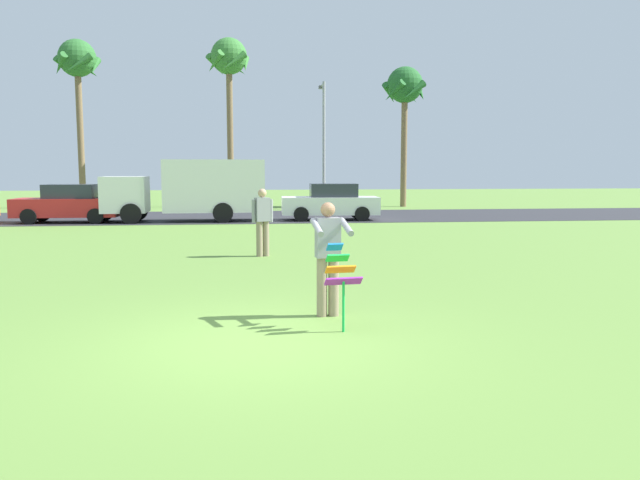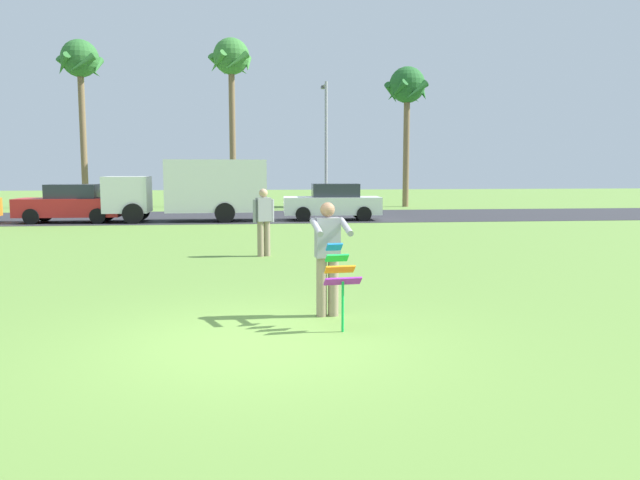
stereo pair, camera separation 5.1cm
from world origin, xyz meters
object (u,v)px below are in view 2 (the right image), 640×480
(person_kite_flyer, at_px, (328,254))
(streetlight_pole, at_px, (326,137))
(parked_truck_white_box, at_px, (197,188))
(palm_tree_centre_far, at_px, (407,91))
(parked_car_white, at_px, (333,203))
(person_walker_near, at_px, (264,220))
(parked_car_red, at_px, (71,204))
(palm_tree_left_near, at_px, (80,66))
(palm_tree_right_near, at_px, (231,65))
(kite_held, at_px, (340,273))

(person_kite_flyer, bearing_deg, streetlight_pole, 83.09)
(person_kite_flyer, bearing_deg, parked_truck_white_box, 100.84)
(palm_tree_centre_far, bearing_deg, parked_car_white, -121.14)
(parked_car_white, relative_size, person_walker_near, 2.46)
(parked_truck_white_box, bearing_deg, parked_car_red, 180.00)
(person_walker_near, bearing_deg, person_kite_flyer, -83.08)
(parked_truck_white_box, relative_size, palm_tree_left_near, 0.71)
(parked_car_red, xyz_separation_m, palm_tree_right_near, (6.46, 10.47, 7.51))
(person_kite_flyer, height_order, parked_truck_white_box, parked_truck_white_box)
(person_kite_flyer, xyz_separation_m, kite_held, (0.07, -0.76, -0.15))
(parked_car_red, xyz_separation_m, parked_truck_white_box, (5.20, -0.00, 0.64))
(palm_tree_right_near, bearing_deg, parked_car_red, -121.70)
(palm_tree_right_near, xyz_separation_m, person_walker_near, (1.32, -21.52, -7.35))
(parked_car_white, bearing_deg, parked_truck_white_box, 179.99)
(palm_tree_right_near, bearing_deg, palm_tree_centre_far, -6.32)
(palm_tree_centre_far, xyz_separation_m, person_walker_near, (-8.90, -20.39, -5.86))
(parked_car_red, bearing_deg, kite_held, -64.90)
(palm_tree_right_near, height_order, palm_tree_centre_far, palm_tree_right_near)
(kite_held, distance_m, parked_truck_white_box, 18.83)
(parked_car_white, relative_size, palm_tree_left_near, 0.45)
(parked_truck_white_box, relative_size, palm_tree_right_near, 0.69)
(parked_car_white, bearing_deg, kite_held, -97.31)
(parked_car_red, xyz_separation_m, streetlight_pole, (11.67, 7.66, 3.22))
(parked_car_red, xyz_separation_m, palm_tree_left_near, (-2.04, 10.45, 7.25))
(parked_car_red, bearing_deg, streetlight_pole, 33.29)
(palm_tree_left_near, relative_size, palm_tree_centre_far, 1.16)
(person_walker_near, bearing_deg, palm_tree_left_near, 114.55)
(parked_car_white, bearing_deg, palm_tree_centre_far, 58.86)
(kite_held, distance_m, parked_car_white, 18.65)
(parked_truck_white_box, height_order, parked_car_white, parked_truck_white_box)
(kite_held, relative_size, parked_car_white, 0.28)
(streetlight_pole, bearing_deg, parked_car_red, -146.71)
(kite_held, bearing_deg, person_walker_near, 96.78)
(streetlight_pole, bearing_deg, palm_tree_right_near, 151.69)
(parked_car_white, height_order, streetlight_pole, streetlight_pole)
(parked_car_red, relative_size, parked_truck_white_box, 0.63)
(palm_tree_right_near, height_order, streetlight_pole, palm_tree_right_near)
(palm_tree_centre_far, relative_size, person_walker_near, 4.73)
(palm_tree_left_near, relative_size, palm_tree_right_near, 0.97)
(kite_held, bearing_deg, parked_car_white, 82.69)
(person_kite_flyer, distance_m, streetlight_pole, 25.76)
(person_kite_flyer, xyz_separation_m, parked_truck_white_box, (-3.39, 17.73, 0.46))
(kite_held, xyz_separation_m, streetlight_pole, (3.01, 26.16, 3.20))
(kite_held, height_order, parked_car_red, parked_car_red)
(parked_truck_white_box, bearing_deg, streetlight_pole, 49.81)
(palm_tree_left_near, distance_m, palm_tree_right_near, 8.51)
(parked_car_red, bearing_deg, parked_truck_white_box, -0.00)
(palm_tree_centre_far, bearing_deg, person_walker_near, -113.57)
(parked_car_white, distance_m, palm_tree_right_near, 13.67)
(person_kite_flyer, distance_m, palm_tree_centre_far, 28.85)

